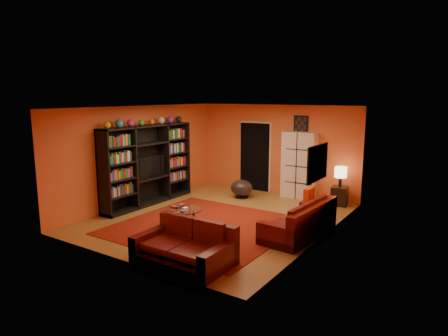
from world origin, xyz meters
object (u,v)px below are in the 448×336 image
Objects in this scene: entertainment_unit at (148,165)px; storage_cabinet at (299,165)px; side_table at (339,196)px; table_lamp at (341,173)px; loveseat at (187,246)px; tv at (148,167)px; sofa at (302,223)px; bowl_chair at (242,188)px; coffee_table at (183,211)px.

entertainment_unit is 4.17m from storage_cabinet.
storage_cabinet is 3.74× the size of side_table.
side_table is 0.63m from table_lamp.
table_lamp is (4.32, 2.65, -0.17)m from entertainment_unit.
entertainment_unit is at bearing -148.48° from table_lamp.
loveseat is 3.33× the size of side_table.
sofa is (4.36, -0.02, -0.72)m from tv.
tv is 2.71m from bowl_chair.
sofa is 3.24m from storage_cabinet.
entertainment_unit reaches higher than coffee_table.
loveseat reaches higher than side_table.
storage_cabinet is (3.04, 2.87, -0.07)m from tv.
tv is 0.60× the size of loveseat.
storage_cabinet is 3.00× the size of bowl_chair.
tv is at bearing 53.49° from loveseat.
tv is 2.00× the size of side_table.
side_table is (4.27, 2.72, -0.76)m from tv.
storage_cabinet is at bearing 33.77° from bowl_chair.
side_table reaches higher than coffee_table.
side_table is (4.32, 2.65, -0.80)m from entertainment_unit.
entertainment_unit is 1.46× the size of sofa.
coffee_table is 1.66× the size of side_table.
coffee_table is (1.96, -0.95, -0.63)m from tv.
storage_cabinet reaches higher than coffee_table.
coffee_table is at bearing -27.00° from entertainment_unit.
bowl_chair is at bearing -163.86° from table_lamp.
loveseat is 3.16× the size of table_lamp.
storage_cabinet reaches higher than table_lamp.
bowl_chair is at bearing 95.09° from coffee_table.
table_lamp is (0.00, 0.00, 0.63)m from side_table.
side_table is at bearing -12.27° from loveseat.
sofa is at bearing -67.22° from storage_cabinet.
entertainment_unit reaches higher than side_table.
entertainment_unit reaches higher than loveseat.
entertainment_unit is at bearing 53.11° from loveseat.
tv is at bearing -54.42° from entertainment_unit.
loveseat is 0.89× the size of storage_cabinet.
bowl_chair is at bearing 47.43° from entertainment_unit.
entertainment_unit is 5.07m from table_lamp.
entertainment_unit is at bearing -148.48° from side_table.
entertainment_unit is at bearing 35.58° from tv.
entertainment_unit is 1.61× the size of storage_cabinet.
entertainment_unit is at bearing -139.57° from storage_cabinet.
bowl_chair is (-1.48, 4.32, -0.01)m from loveseat.
tv is at bearing -147.51° from side_table.
bowl_chair is at bearing -163.86° from side_table.
entertainment_unit is 4.10m from loveseat.
loveseat is at bearing -71.11° from bowl_chair.
storage_cabinet reaches higher than tv.
table_lamp reaches higher than loveseat.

